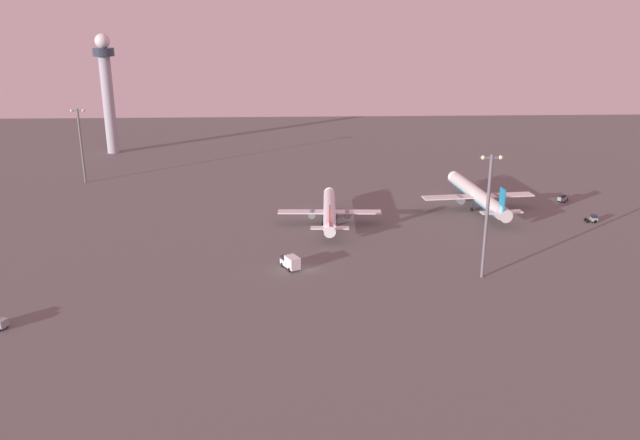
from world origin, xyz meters
name	(u,v)px	position (x,y,z in m)	size (l,w,h in m)	color
ground_plane	(307,269)	(0.00, 0.00, 0.00)	(416.00, 416.00, 0.00)	#605E5B
control_tower	(107,86)	(-74.07, 123.01, 26.03)	(8.00, 8.00, 45.50)	#A8A8B2
airplane_mid_apron	(330,211)	(6.67, 31.45, 3.42)	(27.47, 35.29, 9.05)	white
airplane_near_gate	(478,195)	(49.50, 42.84, 4.01)	(32.28, 41.41, 10.62)	silver
cargo_loader	(563,197)	(77.12, 49.32, 1.18)	(4.15, 4.44, 2.25)	gray
catering_truck	(291,262)	(-3.60, 0.47, 1.58)	(4.67, 6.10, 3.05)	white
pushback_tug	(593,218)	(77.43, 29.57, 1.07)	(3.22, 2.06, 2.05)	gray
apron_light_east	(487,209)	(37.27, -6.02, 15.22)	(4.80, 0.90, 26.72)	slate
apron_light_central	(81,141)	(-71.28, 77.10, 13.89)	(4.80, 0.90, 24.14)	slate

